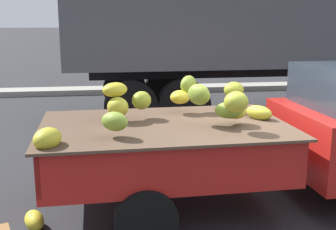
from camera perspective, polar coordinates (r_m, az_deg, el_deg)
ground at (r=5.53m, az=13.69°, el=-11.97°), size 220.00×220.00×0.00m
curb_strip at (r=13.72m, az=0.04°, el=3.53°), size 80.00×0.80×0.16m
pickup_truck at (r=5.66m, az=19.68°, el=-2.24°), size 5.05×1.97×1.70m
semi_trailer at (r=10.92m, az=20.00°, el=13.38°), size 12.02×2.72×3.95m
fallen_banana_bunch_near_tailgate at (r=5.09m, az=-17.38°, el=-13.22°), size 0.31×0.42×0.19m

